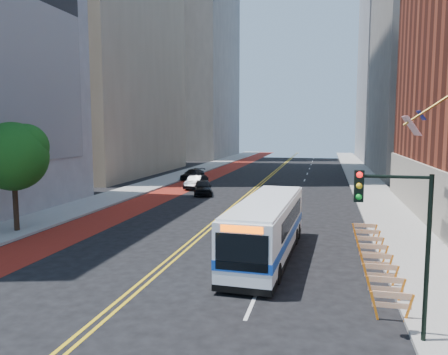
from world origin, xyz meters
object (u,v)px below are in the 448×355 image
street_tree (14,154)px  car_a (203,187)px  transit_bus (267,227)px  car_c (193,174)px  car_b (196,182)px  traffic_signal (397,222)px

street_tree → car_a: size_ratio=1.57×
street_tree → transit_bus: (15.80, -1.78, -3.36)m
car_a → car_c: size_ratio=0.95×
transit_bus → car_b: 25.76m
car_a → car_b: bearing=98.7°
transit_bus → car_a: 21.35m
traffic_signal → car_c: (-18.46, 39.06, -3.07)m
transit_bus → car_c: 34.12m
transit_bus → car_a: size_ratio=2.56×
car_a → car_b: (-1.88, 3.99, -0.01)m
transit_bus → traffic_signal: bearing=-55.5°
car_c → car_b: bearing=-62.0°
traffic_signal → transit_bus: 9.42m
street_tree → traffic_signal: 22.79m
transit_bus → car_c: size_ratio=2.44×
transit_bus → car_c: transit_bus is taller
transit_bus → car_c: bearing=116.0°
traffic_signal → car_b: (-15.62, 31.16, -3.01)m
car_b → car_a: bearing=-63.7°
street_tree → car_b: street_tree is taller
traffic_signal → car_c: 43.31m
car_a → car_b: 4.41m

